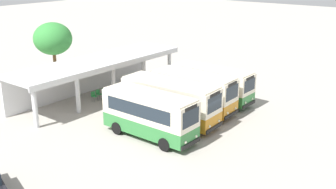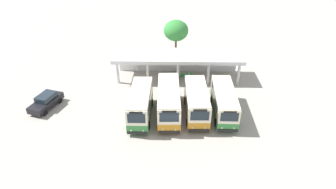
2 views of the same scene
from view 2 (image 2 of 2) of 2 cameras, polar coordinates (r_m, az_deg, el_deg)
ground_plane at (r=29.69m, az=0.48°, el=-7.01°), size 180.00×180.00×0.00m
city_bus_nearest_orange at (r=30.60m, az=-5.55°, el=-1.76°), size 2.30×7.05×3.21m
city_bus_second_in_row at (r=30.87m, az=0.15°, el=-1.22°), size 2.61×7.81×3.24m
city_bus_middle_cream at (r=30.97m, az=5.76°, el=-1.36°), size 2.48×7.06×3.17m
city_bus_fourth_amber at (r=31.60m, az=11.20°, el=-1.31°), size 2.36×7.43×3.00m
parked_car_flank at (r=35.42m, az=-23.30°, el=-1.24°), size 2.95×4.63×1.62m
terminal_canopy at (r=38.75m, az=1.99°, el=7.23°), size 17.12×4.57×3.40m
waiting_chair_end_by_column at (r=38.62m, az=0.03°, el=3.81°), size 0.44×0.44×0.86m
waiting_chair_second_from_end at (r=38.71m, az=0.98°, el=3.88°), size 0.44×0.44×0.86m
waiting_chair_middle_seat at (r=38.64m, az=1.92°, el=3.81°), size 0.44×0.44×0.86m
waiting_chair_fourth_seat at (r=38.66m, az=2.87°, el=3.81°), size 0.44×0.44×0.86m
waiting_chair_fifth_seat at (r=38.73m, az=3.81°, el=3.82°), size 0.44×0.44×0.86m
waiting_chair_far_end_seat at (r=38.83m, az=4.75°, el=3.86°), size 0.44×0.44×0.86m
roadside_tree_behind_canopy at (r=43.06m, az=1.63°, el=12.69°), size 3.65×3.65×6.15m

